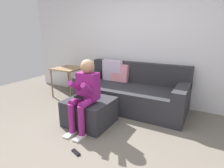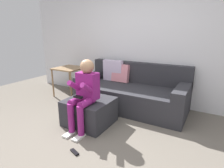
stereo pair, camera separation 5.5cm
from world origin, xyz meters
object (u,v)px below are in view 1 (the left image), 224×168
(side_table, at_px, (69,71))
(remote_near_ottoman, at_px, (76,152))
(couch_sectional, at_px, (131,92))
(person_seated, at_px, (85,91))
(ottoman, at_px, (90,111))

(side_table, distance_m, remote_near_ottoman, 2.41)
(couch_sectional, xyz_separation_m, remote_near_ottoman, (-0.01, -1.77, -0.31))
(couch_sectional, distance_m, person_seated, 1.26)
(side_table, bearing_deg, couch_sectional, 2.31)
(ottoman, distance_m, side_table, 1.64)
(ottoman, xyz_separation_m, side_table, (-1.28, 0.95, 0.39))
(remote_near_ottoman, bearing_deg, couch_sectional, 109.31)
(ottoman, xyz_separation_m, person_seated, (0.05, -0.17, 0.43))
(person_seated, bearing_deg, side_table, 139.78)
(ottoman, bearing_deg, remote_near_ottoman, -67.68)
(side_table, bearing_deg, remote_near_ottoman, -47.08)
(person_seated, xyz_separation_m, remote_near_ottoman, (0.26, -0.59, -0.63))
(person_seated, height_order, side_table, person_seated)
(ottoman, bearing_deg, person_seated, -73.92)
(couch_sectional, height_order, ottoman, couch_sectional)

